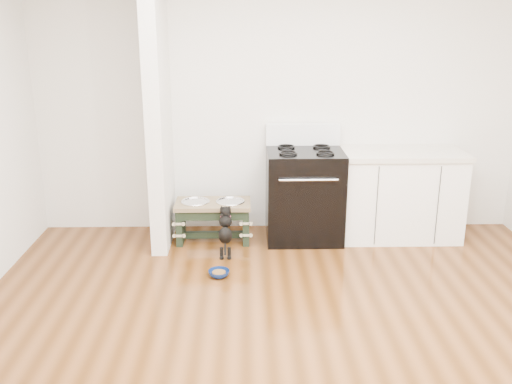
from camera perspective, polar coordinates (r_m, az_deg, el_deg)
The scene contains 8 objects.
ground at distance 4.03m, azimuth 4.20°, elevation -16.04°, with size 5.00×5.00×0.00m, color #48270C.
room_shell at distance 3.42m, azimuth 4.79°, elevation 7.27°, with size 5.00×5.00×5.00m.
partition_wall at distance 5.58m, azimuth -9.74°, elevation 8.18°, with size 0.15×0.80×2.70m, color silver.
oven_range at distance 5.81m, azimuth 4.84°, elevation -0.12°, with size 0.76×0.69×1.14m.
cabinet_run at distance 6.01m, azimuth 14.14°, elevation -0.24°, with size 1.24×0.64×0.91m.
dog_feeder at distance 5.77m, azimuth -4.31°, elevation -2.14°, with size 0.75×0.40×0.43m.
puppy at distance 5.45m, azimuth -3.08°, elevation -3.78°, with size 0.13×0.39×0.46m.
floor_bowl at distance 5.09m, azimuth -3.73°, elevation -8.13°, with size 0.24×0.24×0.06m.
Camera 1 is at (-0.35, -3.35, 2.22)m, focal length 40.00 mm.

